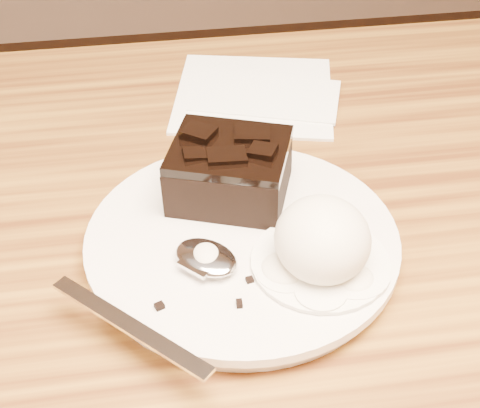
{
  "coord_description": "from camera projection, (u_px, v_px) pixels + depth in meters",
  "views": [
    {
      "loc": [
        -0.0,
        -0.34,
        1.11
      ],
      "look_at": [
        0.06,
        0.05,
        0.79
      ],
      "focal_mm": 52.59,
      "sensor_mm": 36.0,
      "label": 1
    }
  ],
  "objects": [
    {
      "name": "napkin",
      "position": [
        254.0,
        93.0,
        0.7
      ],
      "size": [
        0.19,
        0.19,
        0.01
      ],
      "primitive_type": "cube",
      "rotation": [
        0.0,
        0.0,
        -0.23
      ],
      "color": "white",
      "rests_on": "dining_table"
    },
    {
      "name": "melt_puddle",
      "position": [
        320.0,
        263.0,
        0.49
      ],
      "size": [
        0.1,
        0.1,
        0.0
      ],
      "primitive_type": "cylinder",
      "color": "white",
      "rests_on": "plate"
    },
    {
      "name": "crumb_c",
      "position": [
        239.0,
        304.0,
        0.46
      ],
      "size": [
        0.0,
        0.01,
        0.0
      ],
      "primitive_type": "cube",
      "rotation": [
        0.0,
        0.0,
        1.54
      ],
      "color": "black",
      "rests_on": "plate"
    },
    {
      "name": "crumb_b",
      "position": [
        250.0,
        280.0,
        0.48
      ],
      "size": [
        0.01,
        0.01,
        0.0
      ],
      "primitive_type": "cube",
      "rotation": [
        0.0,
        0.0,
        0.17
      ],
      "color": "black",
      "rests_on": "plate"
    },
    {
      "name": "brownie",
      "position": [
        230.0,
        174.0,
        0.54
      ],
      "size": [
        0.11,
        0.1,
        0.04
      ],
      "primitive_type": "cube",
      "rotation": [
        0.0,
        0.0,
        -0.35
      ],
      "color": "black",
      "rests_on": "plate"
    },
    {
      "name": "ice_cream_scoop",
      "position": [
        322.0,
        239.0,
        0.48
      ],
      "size": [
        0.07,
        0.07,
        0.06
      ],
      "primitive_type": "ellipsoid",
      "color": "silver",
      "rests_on": "plate"
    },
    {
      "name": "spoon",
      "position": [
        206.0,
        259.0,
        0.49
      ],
      "size": [
        0.16,
        0.16,
        0.01
      ],
      "primitive_type": null,
      "rotation": [
        0.0,
        0.0,
        0.78
      ],
      "color": "silver",
      "rests_on": "plate"
    },
    {
      "name": "crumb_a",
      "position": [
        159.0,
        306.0,
        0.46
      ],
      "size": [
        0.01,
        0.01,
        0.0
      ],
      "primitive_type": "cube",
      "rotation": [
        0.0,
        0.0,
        0.38
      ],
      "color": "black",
      "rests_on": "plate"
    },
    {
      "name": "plate",
      "position": [
        242.0,
        244.0,
        0.52
      ],
      "size": [
        0.23,
        0.23,
        0.02
      ],
      "primitive_type": "cylinder",
      "color": "white",
      "rests_on": "dining_table"
    }
  ]
}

